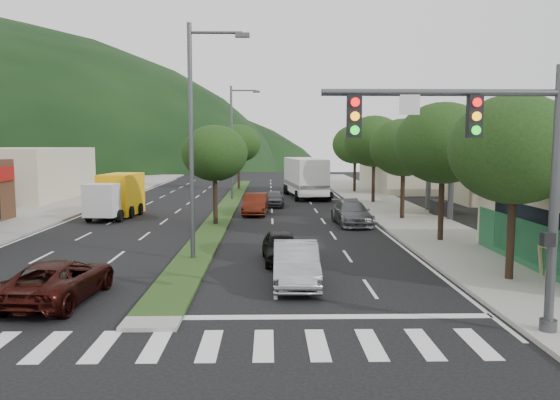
{
  "coord_description": "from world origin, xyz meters",
  "views": [
    {
      "loc": [
        3.29,
        -15.22,
        5.05
      ],
      "look_at": [
        3.86,
        13.01,
        2.09
      ],
      "focal_mm": 35.0,
      "sensor_mm": 36.0,
      "label": 1
    }
  ],
  "objects_px": {
    "sedan_silver": "(296,264)",
    "car_queue_e": "(274,198)",
    "tree_r_b": "(443,143)",
    "motorhome": "(305,177)",
    "tree_r_c": "(404,148)",
    "tree_med_far": "(239,143)",
    "streetlight_mid": "(234,137)",
    "car_queue_b": "(352,213)",
    "suv_maroon": "(59,280)",
    "tree_r_d": "(374,141)",
    "car_queue_d": "(319,193)",
    "traffic_signal": "(496,159)",
    "car_queue_c": "(256,204)",
    "a_frame_sign": "(552,258)",
    "streetlight_near": "(196,130)",
    "tree_med_near": "(215,153)",
    "car_queue_a": "(281,247)",
    "tree_r_e": "(355,145)",
    "tree_r_a": "(515,149)",
    "box_truck": "(117,197)"
  },
  "relations": [
    {
      "from": "tree_r_e",
      "to": "sedan_silver",
      "type": "xyz_separation_m",
      "value": [
        -7.75,
        -36.1,
        -4.14
      ]
    },
    {
      "from": "motorhome",
      "to": "car_queue_b",
      "type": "bearing_deg",
      "value": -90.56
    },
    {
      "from": "sedan_silver",
      "to": "car_queue_c",
      "type": "height_order",
      "value": "same"
    },
    {
      "from": "sedan_silver",
      "to": "motorhome",
      "type": "bearing_deg",
      "value": 86.49
    },
    {
      "from": "suv_maroon",
      "to": "car_queue_e",
      "type": "distance_m",
      "value": 27.08
    },
    {
      "from": "car_queue_b",
      "to": "car_queue_c",
      "type": "xyz_separation_m",
      "value": [
        -6.08,
        5.0,
        0.02
      ]
    },
    {
      "from": "traffic_signal",
      "to": "motorhome",
      "type": "bearing_deg",
      "value": 93.69
    },
    {
      "from": "tree_r_a",
      "to": "motorhome",
      "type": "relative_size",
      "value": 0.69
    },
    {
      "from": "car_queue_a",
      "to": "streetlight_near",
      "type": "bearing_deg",
      "value": 170.78
    },
    {
      "from": "sedan_silver",
      "to": "car_queue_d",
      "type": "xyz_separation_m",
      "value": [
        3.49,
        29.21,
        -0.11
      ]
    },
    {
      "from": "sedan_silver",
      "to": "car_queue_e",
      "type": "distance_m",
      "value": 24.22
    },
    {
      "from": "car_queue_d",
      "to": "a_frame_sign",
      "type": "bearing_deg",
      "value": -81.28
    },
    {
      "from": "car_queue_e",
      "to": "tree_r_c",
      "type": "bearing_deg",
      "value": -40.76
    },
    {
      "from": "tree_r_c",
      "to": "car_queue_c",
      "type": "bearing_deg",
      "value": 162.16
    },
    {
      "from": "tree_med_far",
      "to": "car_queue_e",
      "type": "height_order",
      "value": "tree_med_far"
    },
    {
      "from": "box_truck",
      "to": "tree_r_e",
      "type": "bearing_deg",
      "value": -130.26
    },
    {
      "from": "traffic_signal",
      "to": "tree_r_e",
      "type": "distance_m",
      "value": 41.65
    },
    {
      "from": "tree_r_d",
      "to": "streetlight_mid",
      "type": "bearing_deg",
      "value": 165.73
    },
    {
      "from": "streetlight_mid",
      "to": "car_queue_d",
      "type": "xyz_separation_m",
      "value": [
        7.53,
        0.11,
        -4.95
      ]
    },
    {
      "from": "car_queue_a",
      "to": "car_queue_b",
      "type": "relative_size",
      "value": 0.76
    },
    {
      "from": "car_queue_c",
      "to": "car_queue_e",
      "type": "height_order",
      "value": "car_queue_c"
    },
    {
      "from": "car_queue_c",
      "to": "car_queue_e",
      "type": "xyz_separation_m",
      "value": [
        1.39,
        5.0,
        -0.11
      ]
    },
    {
      "from": "car_queue_e",
      "to": "a_frame_sign",
      "type": "distance_m",
      "value": 25.77
    },
    {
      "from": "tree_med_near",
      "to": "box_truck",
      "type": "relative_size",
      "value": 0.98
    },
    {
      "from": "tree_med_far",
      "to": "tree_r_b",
      "type": "bearing_deg",
      "value": -69.44
    },
    {
      "from": "tree_r_c",
      "to": "tree_med_far",
      "type": "distance_m",
      "value": 26.83
    },
    {
      "from": "car_queue_d",
      "to": "sedan_silver",
      "type": "bearing_deg",
      "value": -99.88
    },
    {
      "from": "suv_maroon",
      "to": "car_queue_c",
      "type": "height_order",
      "value": "car_queue_c"
    },
    {
      "from": "suv_maroon",
      "to": "tree_r_d",
      "type": "bearing_deg",
      "value": -114.16
    },
    {
      "from": "sedan_silver",
      "to": "tree_med_far",
      "type": "bearing_deg",
      "value": 96.88
    },
    {
      "from": "car_queue_a",
      "to": "car_queue_e",
      "type": "xyz_separation_m",
      "value": [
        -0.08,
        20.48,
        -0.01
      ]
    },
    {
      "from": "tree_r_b",
      "to": "tree_med_near",
      "type": "distance_m",
      "value": 13.43
    },
    {
      "from": "car_queue_d",
      "to": "tree_r_d",
      "type": "bearing_deg",
      "value": -39.18
    },
    {
      "from": "tree_r_a",
      "to": "car_queue_d",
      "type": "height_order",
      "value": "tree_r_a"
    },
    {
      "from": "tree_med_near",
      "to": "motorhome",
      "type": "bearing_deg",
      "value": 69.17
    },
    {
      "from": "tree_r_b",
      "to": "motorhome",
      "type": "distance_m",
      "value": 24.26
    },
    {
      "from": "streetlight_mid",
      "to": "car_queue_b",
      "type": "distance_m",
      "value": 17.68
    },
    {
      "from": "sedan_silver",
      "to": "a_frame_sign",
      "type": "relative_size",
      "value": 3.02
    },
    {
      "from": "tree_r_e",
      "to": "sedan_silver",
      "type": "relative_size",
      "value": 1.48
    },
    {
      "from": "a_frame_sign",
      "to": "tree_r_a",
      "type": "bearing_deg",
      "value": -175.45
    },
    {
      "from": "streetlight_near",
      "to": "car_queue_e",
      "type": "relative_size",
      "value": 2.66
    },
    {
      "from": "car_queue_d",
      "to": "car_queue_e",
      "type": "xyz_separation_m",
      "value": [
        -4.01,
        -5.0,
        0.01
      ]
    },
    {
      "from": "streetlight_near",
      "to": "car_queue_e",
      "type": "distance_m",
      "value": 21.01
    },
    {
      "from": "car_queue_c",
      "to": "tree_r_e",
      "type": "bearing_deg",
      "value": 63.37
    },
    {
      "from": "tree_r_b",
      "to": "tree_r_d",
      "type": "distance_m",
      "value": 18.0
    },
    {
      "from": "tree_r_a",
      "to": "streetlight_mid",
      "type": "height_order",
      "value": "streetlight_mid"
    },
    {
      "from": "streetlight_near",
      "to": "car_queue_b",
      "type": "height_order",
      "value": "streetlight_near"
    },
    {
      "from": "streetlight_near",
      "to": "car_queue_c",
      "type": "height_order",
      "value": "streetlight_near"
    },
    {
      "from": "tree_r_b",
      "to": "car_queue_d",
      "type": "distance_m",
      "value": 21.98
    },
    {
      "from": "tree_med_near",
      "to": "motorhome",
      "type": "relative_size",
      "value": 0.62
    }
  ]
}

